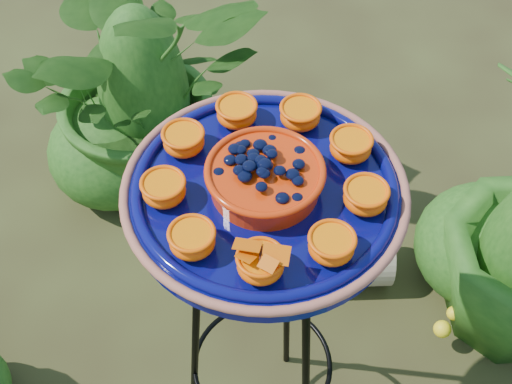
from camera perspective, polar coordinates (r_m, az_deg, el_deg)
ground_plane at (r=2.09m, az=-1.36°, el=-14.70°), size 20.00×20.00×0.00m
tripod_stand at (r=1.54m, az=0.56°, el=-9.59°), size 0.35×0.37×0.92m
feeder_dish at (r=1.20m, az=0.71°, el=0.23°), size 0.49×0.49×0.11m
driftwood_log at (r=2.18m, az=3.06°, el=-5.19°), size 0.61×0.41×0.19m
shrub_back_left at (r=2.26m, az=-9.10°, el=8.83°), size 0.99×0.97×0.83m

